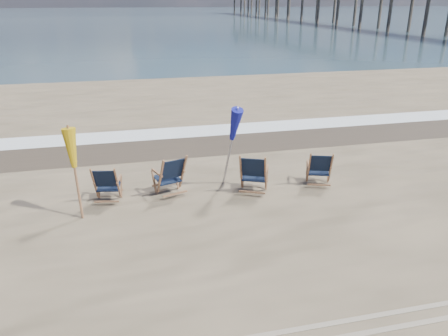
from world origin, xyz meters
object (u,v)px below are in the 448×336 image
at_px(beach_chair_0, 118,184).
at_px(beach_chair_2, 265,175).
at_px(umbrella_yellow, 73,153).
at_px(umbrella_blue, 230,122).
at_px(beach_chair_3, 331,169).
at_px(beach_chair_1, 183,173).

height_order(beach_chair_0, beach_chair_2, beach_chair_2).
height_order(umbrella_yellow, umbrella_blue, umbrella_blue).
bearing_deg(beach_chair_0, beach_chair_3, -172.22).
height_order(beach_chair_0, beach_chair_3, beach_chair_3).
height_order(beach_chair_3, umbrella_blue, umbrella_blue).
bearing_deg(beach_chair_1, umbrella_blue, 164.60).
relative_size(beach_chair_2, umbrella_blue, 0.47).
distance_m(beach_chair_2, beach_chair_3, 1.78).
xyz_separation_m(umbrella_yellow, umbrella_blue, (3.61, 0.77, 0.25)).
distance_m(beach_chair_0, beach_chair_2, 3.54).
relative_size(beach_chair_0, beach_chair_2, 0.89).
bearing_deg(beach_chair_3, beach_chair_2, 21.75).
height_order(beach_chair_1, beach_chair_3, beach_chair_1).
xyz_separation_m(beach_chair_3, umbrella_yellow, (-6.14, -0.23, 1.01)).
xyz_separation_m(beach_chair_1, umbrella_yellow, (-2.42, -0.71, 0.96)).
bearing_deg(umbrella_yellow, beach_chair_3, 2.18).
bearing_deg(umbrella_blue, beach_chair_1, -177.12).
bearing_deg(beach_chair_1, umbrella_yellow, -1.87).
distance_m(beach_chair_3, umbrella_blue, 2.88).
bearing_deg(beach_chair_0, umbrella_blue, -163.90).
distance_m(beach_chair_0, beach_chair_3, 5.31).
bearing_deg(beach_chair_0, beach_chair_2, -175.21).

